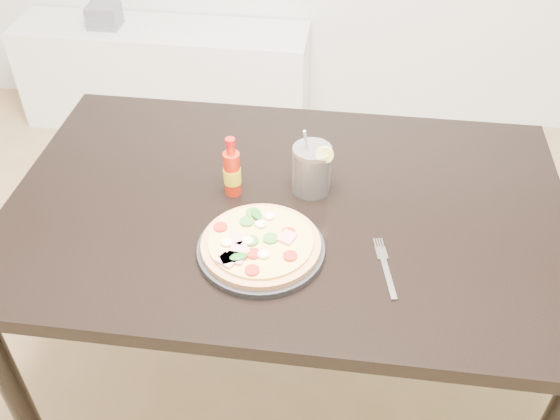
# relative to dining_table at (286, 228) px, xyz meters

# --- Properties ---
(dining_table) EXTENTS (1.40, 0.90, 0.75)m
(dining_table) POSITION_rel_dining_table_xyz_m (0.00, 0.00, 0.00)
(dining_table) COLOR black
(dining_table) RESTS_ON ground
(plate) EXTENTS (0.29, 0.29, 0.02)m
(plate) POSITION_rel_dining_table_xyz_m (-0.04, -0.18, 0.09)
(plate) COLOR black
(plate) RESTS_ON dining_table
(pizza) EXTENTS (0.27, 0.27, 0.03)m
(pizza) POSITION_rel_dining_table_xyz_m (-0.04, -0.18, 0.11)
(pizza) COLOR tan
(pizza) RESTS_ON plate
(hot_sauce_bottle) EXTENTS (0.05, 0.05, 0.16)m
(hot_sauce_bottle) POSITION_rel_dining_table_xyz_m (-0.14, 0.02, 0.15)
(hot_sauce_bottle) COLOR red
(hot_sauce_bottle) RESTS_ON dining_table
(cola_cup) EXTENTS (0.10, 0.10, 0.19)m
(cola_cup) POSITION_rel_dining_table_xyz_m (0.06, 0.07, 0.14)
(cola_cup) COLOR black
(cola_cup) RESTS_ON dining_table
(fork) EXTENTS (0.06, 0.19, 0.00)m
(fork) POSITION_rel_dining_table_xyz_m (0.25, -0.19, 0.09)
(fork) COLOR silver
(fork) RESTS_ON dining_table
(media_console) EXTENTS (1.40, 0.34, 0.50)m
(media_console) POSITION_rel_dining_table_xyz_m (-0.79, 1.49, -0.42)
(media_console) COLOR white
(media_console) RESTS_ON ground
(cd_stack) EXTENTS (0.14, 0.12, 0.10)m
(cd_stack) POSITION_rel_dining_table_xyz_m (-1.04, 1.47, -0.11)
(cd_stack) COLOR slate
(cd_stack) RESTS_ON media_console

